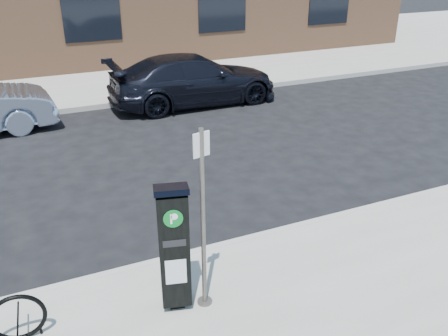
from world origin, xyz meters
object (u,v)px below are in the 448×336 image
parking_kiosk (174,246)px  sign_pole (203,224)px  bike_rack (18,318)px  car_dark (194,79)px

parking_kiosk → sign_pole: sign_pole is taller
parking_kiosk → bike_rack: size_ratio=2.72×
parking_kiosk → sign_pole: 0.47m
parking_kiosk → car_dark: parking_kiosk is taller
bike_rack → car_dark: bearing=60.6°
car_dark → sign_pole: bearing=159.8°
sign_pole → bike_rack: 2.39m
parking_kiosk → sign_pole: (0.34, -0.11, 0.30)m
sign_pole → car_dark: size_ratio=0.48×
sign_pole → car_dark: (3.08, 8.54, -0.61)m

